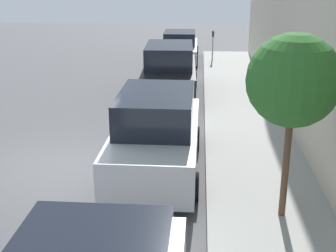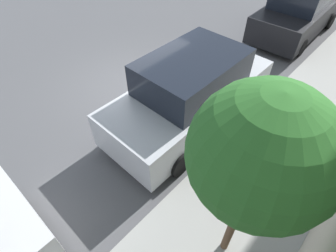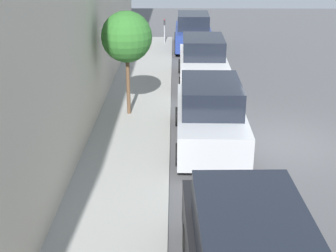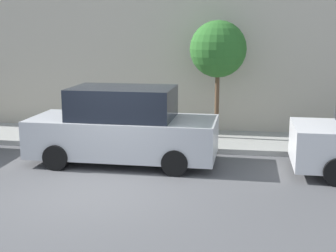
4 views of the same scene
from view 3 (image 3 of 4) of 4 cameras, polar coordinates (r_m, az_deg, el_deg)
ground_plane at (r=14.84m, az=13.90°, el=-2.12°), size 60.00×60.00×0.00m
sidewalk at (r=14.48m, az=-4.73°, el=-1.81°), size 2.51×32.00×0.15m
parked_suv_nearest at (r=27.08m, az=3.06°, el=11.35°), size 2.08×4.82×1.98m
parked_suv_second at (r=20.50m, az=4.27°, el=7.88°), size 2.08×4.82×1.98m
parked_suv_third at (r=14.13m, az=5.15°, el=1.33°), size 2.08×4.82×1.98m
parking_meter_near at (r=27.78m, az=-0.43°, el=11.80°), size 0.11×0.15×1.39m
street_tree at (r=15.82m, az=-5.07°, el=10.75°), size 1.70×1.70×3.55m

